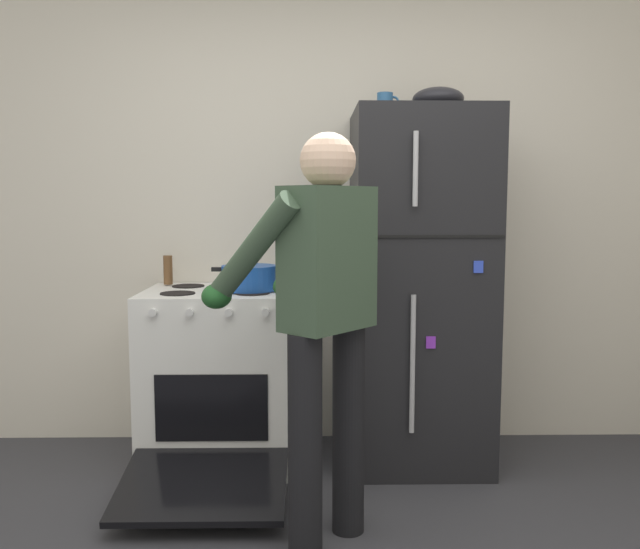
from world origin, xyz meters
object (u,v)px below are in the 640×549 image
coffee_mug (385,102)px  red_pot (249,278)px  person_cook (320,302)px  stove_range (220,378)px  pepper_mill (168,270)px  mixing_bowl (438,99)px  refrigerator (419,289)px

coffee_mug → red_pot: bearing=-171.7°
person_cook → red_pot: person_cook is taller
stove_range → coffee_mug: size_ratio=10.79×
pepper_mill → mixing_bowl: bearing=-8.1°
refrigerator → stove_range: 1.12m
refrigerator → coffee_mug: (-0.18, 0.05, 0.95)m
coffee_mug → mixing_bowl: bearing=-11.0°
person_cook → pepper_mill: bearing=127.4°
stove_range → coffee_mug: 1.64m
red_pot → mixing_bowl: 1.30m
person_cook → refrigerator: bearing=58.5°
stove_range → person_cook: person_cook is taller
coffee_mug → pepper_mill: (-1.15, 0.15, -0.87)m
refrigerator → person_cook: bearing=-121.5°
person_cook → red_pot: 0.87m
refrigerator → coffee_mug: size_ratio=16.02×
pepper_mill → stove_range: bearing=-36.0°
refrigerator → stove_range: (-1.03, -0.02, -0.46)m
stove_range → refrigerator: bearing=1.0°
refrigerator → mixing_bowl: (0.08, 0.00, 0.95)m
red_pot → pepper_mill: pepper_mill is taller
red_pot → coffee_mug: 1.12m
stove_range → mixing_bowl: (1.11, 0.02, 1.41)m
stove_range → mixing_bowl: 1.79m
red_pot → mixing_bowl: size_ratio=1.48×
person_cook → red_pot: (-0.34, 0.80, 0.01)m
stove_range → red_pot: bearing=-11.4°
stove_range → pepper_mill: bearing=144.0°
red_pot → refrigerator: bearing=3.3°
mixing_bowl → stove_range: bearing=-179.1°
stove_range → mixing_bowl: size_ratio=4.74×
mixing_bowl → pepper_mill: bearing=171.9°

